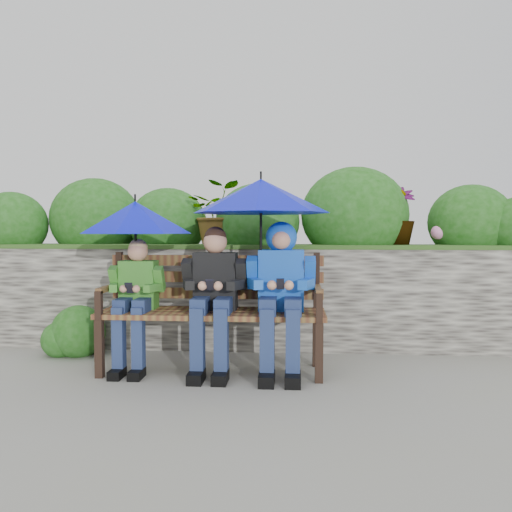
# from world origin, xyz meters

# --- Properties ---
(ground) EXTENTS (60.00, 60.00, 0.00)m
(ground) POSITION_xyz_m (0.00, 0.00, 0.00)
(ground) COLOR gray
(ground) RESTS_ON ground
(garden_backdrop) EXTENTS (8.00, 2.85, 1.85)m
(garden_backdrop) POSITION_xyz_m (-0.02, 1.60, 0.61)
(garden_backdrop) COLOR #3A3632
(garden_backdrop) RESTS_ON ground
(park_bench) EXTENTS (1.86, 0.54, 0.98)m
(park_bench) POSITION_xyz_m (-0.35, -0.04, 0.56)
(park_bench) COLOR black
(park_bench) RESTS_ON ground
(boy_left) EXTENTS (0.45, 0.52, 1.10)m
(boy_left) POSITION_xyz_m (-0.99, -0.12, 0.63)
(boy_left) COLOR #368328
(boy_left) RESTS_ON ground
(boy_middle) EXTENTS (0.53, 0.61, 1.20)m
(boy_middle) POSITION_xyz_m (-0.33, -0.13, 0.67)
(boy_middle) COLOR black
(boy_middle) RESTS_ON ground
(boy_right) EXTENTS (0.56, 0.68, 1.24)m
(boy_right) POSITION_xyz_m (0.22, -0.12, 0.74)
(boy_right) COLOR blue
(boy_right) RESTS_ON ground
(umbrella_left) EXTENTS (0.95, 0.95, 0.75)m
(umbrella_left) POSITION_xyz_m (-1.00, -0.08, 1.28)
(umbrella_left) COLOR #0009C5
(umbrella_left) RESTS_ON ground
(umbrella_right) EXTENTS (1.12, 1.12, 0.90)m
(umbrella_right) POSITION_xyz_m (0.06, -0.11, 1.45)
(umbrella_right) COLOR #0009C5
(umbrella_right) RESTS_ON ground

